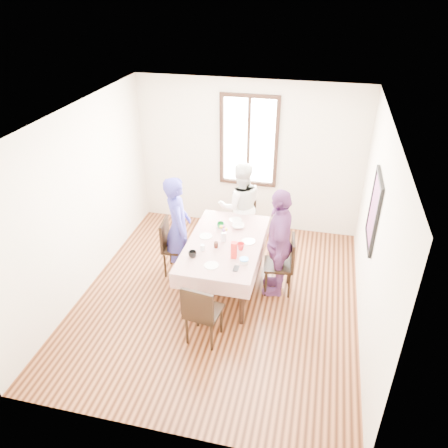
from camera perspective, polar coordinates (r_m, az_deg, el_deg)
The scene contains 31 objects.
ground at distance 6.57m, azimuth -0.71°, elevation -9.57°, with size 4.50×4.50×0.00m, color #321608.
back_wall at distance 7.79m, azimuth 3.22°, elevation 8.70°, with size 4.00×4.00×0.00m, color #F1E3C7.
right_wall at distance 5.72m, azimuth 19.07°, elevation -1.55°, with size 4.50×4.50×0.00m, color #F1E3C7.
window_frame at distance 7.67m, azimuth 3.26°, elevation 10.73°, with size 1.02×0.06×1.62m, color black.
window_pane at distance 7.68m, azimuth 3.27°, elevation 10.75°, with size 0.90×0.02×1.50m, color white.
art_poster at distance 5.88m, azimuth 19.02°, elevation 1.63°, with size 0.04×0.76×0.96m, color red.
dining_table at distance 6.60m, azimuth 0.10°, elevation -5.23°, with size 0.96×1.70×0.75m, color black.
tablecloth at distance 6.39m, azimuth 0.10°, elevation -2.45°, with size 1.08×1.82×0.01m, color #5E0D0A.
chair_left at distance 6.87m, azimuth -6.10°, elevation -3.03°, with size 0.42×0.42×0.91m, color black.
chair_right at distance 6.50m, azimuth 7.11°, elevation -5.28°, with size 0.42×0.42×0.91m, color black.
chair_far at distance 7.52m, azimuth 2.12°, elevation 0.31°, with size 0.42×0.42×0.91m, color black.
chair_near at distance 5.66m, azimuth -2.63°, elevation -11.27°, with size 0.42×0.42×0.91m, color black.
person_left at distance 6.67m, azimuth -6.10°, elevation -0.40°, with size 0.60×0.39×1.65m, color #363192.
person_far at distance 7.35m, azimuth 2.13°, elevation 2.42°, with size 0.76×0.59×1.56m, color white.
person_right at distance 6.29m, azimuth 7.14°, elevation -2.42°, with size 0.98×0.41×1.68m, color #6F3771.
mug_black at distance 6.06m, azimuth -4.13°, elevation -3.95°, with size 0.12×0.12×0.09m, color black.
mug_flag at distance 6.20m, azimuth 2.20°, elevation -2.93°, with size 0.11×0.11×0.10m, color red.
mug_green at distance 6.72m, azimuth -0.45°, elevation -0.15°, with size 0.11×0.11×0.09m, color #0C7226.
serving_bowl at distance 6.74m, azimuth 1.87°, elevation -0.29°, with size 0.19×0.19×0.05m, color white.
juice_carton at distance 5.99m, azimuth 1.30°, elevation -3.42°, with size 0.08×0.08×0.25m, color red.
butter_tub at distance 5.94m, azimuth 2.63°, elevation -4.88°, with size 0.12×0.12×0.06m, color white.
jam_jar at distance 6.25m, azimuth -1.05°, elevation -2.74°, with size 0.06×0.06×0.09m, color black.
drinking_glass at distance 6.19m, azimuth -2.82°, elevation -3.10°, with size 0.06×0.06×0.09m, color silver.
smartphone at distance 5.84m, azimuth 1.58°, elevation -5.82°, with size 0.07×0.14×0.01m, color black.
flower_vase at distance 6.37m, azimuth -0.06°, elevation -1.70°, with size 0.07×0.07×0.15m, color silver.
plate_left at distance 6.52m, azimuth -2.40°, elevation -1.59°, with size 0.20×0.20×0.01m, color white.
plate_right at distance 6.40m, azimuth 3.19°, elevation -2.28°, with size 0.20×0.20×0.01m, color white.
plate_far at distance 6.94m, azimuth 1.54°, elevation 0.54°, with size 0.20×0.20×0.01m, color white.
plate_near at distance 5.90m, azimuth -1.65°, elevation -5.41°, with size 0.20×0.20×0.01m, color white.
butter_lid at distance 5.92m, azimuth 2.64°, elevation -4.60°, with size 0.12×0.12×0.01m, color blue.
flower_bunch at distance 6.31m, azimuth -0.06°, elevation -0.75°, with size 0.09×0.09×0.10m, color yellow, non-canonical shape.
Camera 1 is at (1.23, -4.89, 4.21)m, focal length 35.04 mm.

